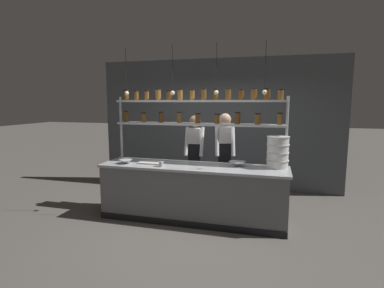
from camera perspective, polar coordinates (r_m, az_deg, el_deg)
The scene contains 12 objects.
ground_plane at distance 5.21m, azimuth 0.13°, elevation -14.06°, with size 40.00×40.00×0.00m, color #5B5651.
back_wall at distance 6.86m, azimuth 4.67°, elevation 3.81°, with size 5.49×0.12×2.91m, color #4C5156.
prep_counter at distance 5.05m, azimuth 0.13°, elevation -9.24°, with size 3.09×0.76×0.92m.
spice_shelf_unit at distance 5.15m, azimuth 1.25°, elevation 5.91°, with size 2.98×0.28×2.19m.
chef_left at distance 5.69m, azimuth 0.53°, elevation -1.80°, with size 0.38×0.31×1.71m.
chef_center at distance 5.56m, azimuth 6.22°, elevation -1.74°, with size 0.41×0.34×1.75m.
container_stack at distance 4.93m, azimuth 16.02°, elevation -1.47°, with size 0.35×0.35×0.50m.
cutting_board at distance 5.16m, azimuth -7.82°, elevation -3.52°, with size 0.40×0.26×0.02m.
prep_bowl_near_left at distance 5.22m, azimuth -12.58°, elevation -3.30°, with size 0.23×0.23×0.06m.
prep_bowl_center_front at distance 4.94m, azimuth 8.60°, elevation -3.77°, with size 0.28×0.28×0.08m.
serving_cup_front at distance 4.86m, azimuth -5.90°, elevation -3.84°, with size 0.08×0.08×0.09m.
pendant_light_row at distance 4.83m, azimuth 0.14°, elevation 10.30°, with size 2.34×0.07×0.80m.
Camera 1 is at (1.26, -4.66, 1.96)m, focal length 28.00 mm.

